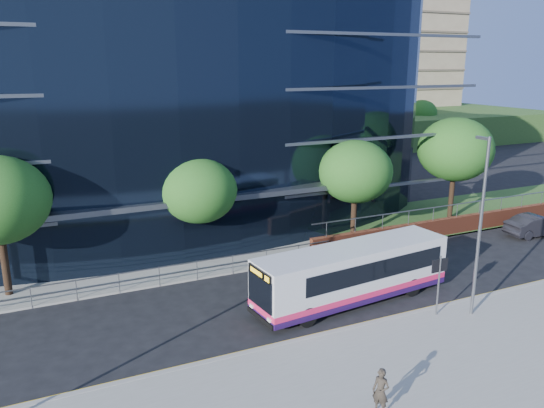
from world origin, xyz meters
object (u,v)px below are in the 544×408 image
tree_far_b (199,191)px  parked_car (537,225)px  tree_dist_f (422,113)px  city_bus (354,273)px  tree_far_c (355,172)px  tree_far_d (456,150)px  streetlight_east (480,223)px  tree_dist_e (332,117)px  pedestrian_b (381,391)px  street_sign (439,273)px

tree_far_b → parked_car: size_ratio=1.39×
tree_dist_f → city_bus: bearing=-133.1°
tree_far_b → tree_far_c: (10.00, -0.50, 0.33)m
tree_far_d → streetlight_east: (-10.00, -12.17, -0.75)m
tree_far_b → parked_car: tree_far_b is taller
tree_far_c → tree_dist_e: size_ratio=1.00×
tree_far_d → tree_dist_f: (24.00, 32.00, -0.98)m
tree_far_c → tree_dist_e: bearing=61.3°
streetlight_east → parked_car: streetlight_east is taller
tree_dist_e → pedestrian_b: bearing=-119.3°
tree_far_b → city_bus: size_ratio=0.59×
tree_dist_e → city_bus: (-21.91, -38.56, -3.08)m
pedestrian_b → tree_far_d: bearing=105.2°
street_sign → pedestrian_b: 8.04m
streetlight_east → street_sign: bearing=158.6°
tree_far_d → tree_dist_e: (8.00, 30.00, -0.65)m
parked_car → tree_far_d: bearing=32.3°
tree_far_c → tree_dist_e: (17.00, 31.00, 0.00)m
tree_far_c → tree_dist_f: size_ratio=1.08×
tree_far_c → city_bus: size_ratio=0.63×
tree_far_d → pedestrian_b: bearing=-137.8°
street_sign → tree_far_c: bearing=76.7°
tree_dist_f → streetlight_east: streetlight_east is taller
tree_far_c → pedestrian_b: size_ratio=4.18×
tree_dist_e → streetlight_east: size_ratio=0.81×
tree_far_b → streetlight_east: bearing=-52.4°
streetlight_east → pedestrian_b: size_ratio=5.13×
tree_far_b → tree_dist_f: (43.00, 32.50, 0.00)m
tree_far_d → pedestrian_b: size_ratio=4.78×
tree_dist_e → pedestrian_b: tree_dist_e is taller
tree_far_c → streetlight_east: streetlight_east is taller
tree_dist_e → streetlight_east: streetlight_east is taller
streetlight_east → city_bus: streetlight_east is taller
tree_far_b → parked_car: bearing=-12.2°
streetlight_east → city_bus: size_ratio=0.78×
street_sign → pedestrian_b: (-6.44, -4.66, -1.22)m
tree_far_c → streetlight_east: (-1.00, -11.17, -0.10)m
street_sign → pedestrian_b: street_sign is taller
pedestrian_b → tree_dist_f: bearing=112.0°
tree_dist_f → streetlight_east: 55.74m
tree_dist_f → parked_car: size_ratio=1.39×
city_bus → tree_far_c: bearing=51.1°
tree_far_c → tree_far_d: tree_far_d is taller
street_sign → parked_car: (14.14, 6.39, -1.43)m
tree_far_c → streetlight_east: 11.22m
tree_dist_e → city_bus: bearing=-119.6°
tree_far_c → tree_far_b: bearing=177.1°
street_sign → tree_far_b: 13.54m
street_sign → city_bus: bearing=128.5°
street_sign → city_bus: 3.94m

